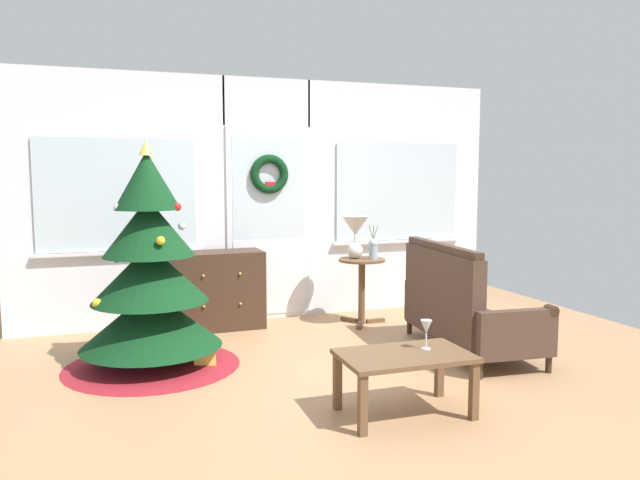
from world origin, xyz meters
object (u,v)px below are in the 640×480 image
object	(u,v)px
christmas_tree	(150,287)
table_lamp	(355,231)
side_table	(362,278)
settee_sofa	(461,310)
flower_vase	(373,248)
coffee_table	(405,362)
gift_box	(204,356)
dresser_cabinet	(218,290)
wine_glass	(426,328)

from	to	relation	value
christmas_tree	table_lamp	bearing A→B (deg)	20.05
side_table	settee_sofa	bearing A→B (deg)	-71.30
settee_sofa	flower_vase	xyz separation A→B (m)	(-0.31, 1.16, 0.42)
christmas_tree	flower_vase	world-z (taller)	christmas_tree
table_lamp	coffee_table	xyz separation A→B (m)	(-0.64, -2.35, -0.62)
christmas_tree	gift_box	xyz separation A→B (m)	(0.39, -0.16, -0.56)
christmas_tree	table_lamp	distance (m)	2.26
christmas_tree	side_table	distance (m)	2.29
christmas_tree	flower_vase	bearing A→B (deg)	16.44
christmas_tree	dresser_cabinet	world-z (taller)	christmas_tree
settee_sofa	gift_box	size ratio (longest dim) A/B	8.86
christmas_tree	dresser_cabinet	xyz separation A→B (m)	(0.73, 1.05, -0.26)
dresser_cabinet	wine_glass	size ratio (longest dim) A/B	4.66
settee_sofa	wine_glass	xyz separation A→B (m)	(-0.94, -1.05, 0.17)
side_table	dresser_cabinet	bearing A→B (deg)	167.30
dresser_cabinet	coffee_table	distance (m)	2.74
gift_box	side_table	bearing A→B (deg)	26.62
coffee_table	wine_glass	world-z (taller)	wine_glass
side_table	table_lamp	distance (m)	0.49
christmas_tree	table_lamp	xyz separation A→B (m)	(2.10, 0.77, 0.32)
flower_vase	gift_box	size ratio (longest dim) A/B	2.00
coffee_table	wine_glass	distance (m)	0.27
christmas_tree	gift_box	distance (m)	0.70
table_lamp	gift_box	size ratio (longest dim) A/B	2.51
settee_sofa	wine_glass	bearing A→B (deg)	-131.78
table_lamp	wine_glass	bearing A→B (deg)	-101.38
christmas_tree	table_lamp	size ratio (longest dim) A/B	4.13
christmas_tree	side_table	xyz separation A→B (m)	(2.16, 0.73, -0.16)
settee_sofa	coffee_table	distance (m)	1.56
settee_sofa	table_lamp	distance (m)	1.47
flower_vase	christmas_tree	bearing A→B (deg)	-163.56
dresser_cabinet	wine_glass	bearing A→B (deg)	-70.64
dresser_cabinet	coffee_table	size ratio (longest dim) A/B	1.07
dresser_cabinet	side_table	distance (m)	1.48
side_table	wine_glass	world-z (taller)	side_table
side_table	wine_glass	size ratio (longest dim) A/B	3.50
dresser_cabinet	coffee_table	world-z (taller)	dresser_cabinet
dresser_cabinet	flower_vase	world-z (taller)	flower_vase
flower_vase	wine_glass	bearing A→B (deg)	-105.79
dresser_cabinet	table_lamp	bearing A→B (deg)	-11.65
table_lamp	wine_glass	world-z (taller)	table_lamp
christmas_tree	table_lamp	world-z (taller)	christmas_tree
christmas_tree	wine_glass	world-z (taller)	christmas_tree
christmas_tree	gift_box	world-z (taller)	christmas_tree
side_table	gift_box	xyz separation A→B (m)	(-1.77, -0.89, -0.40)
coffee_table	gift_box	size ratio (longest dim) A/B	4.86
side_table	coffee_table	distance (m)	2.42
wine_glass	dresser_cabinet	bearing A→B (deg)	109.36
table_lamp	gift_box	xyz separation A→B (m)	(-1.71, -0.93, -0.88)
settee_sofa	wine_glass	distance (m)	1.42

